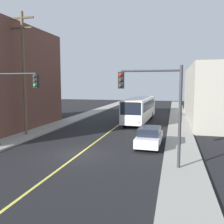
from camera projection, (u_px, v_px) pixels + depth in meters
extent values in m
plane|color=black|center=(79.00, 154.00, 18.25)|extent=(120.00, 120.00, 0.00)
cube|color=gray|center=(53.00, 126.00, 29.62)|extent=(2.50, 90.00, 0.15)
cube|color=gray|center=(180.00, 132.00, 26.15)|extent=(2.50, 90.00, 0.15)
cube|color=#D8CC4C|center=(121.00, 123.00, 32.72)|extent=(0.16, 60.00, 0.01)
cube|color=black|center=(25.00, 117.00, 26.28)|extent=(0.06, 12.15, 1.30)
cube|color=black|center=(24.00, 87.00, 25.92)|extent=(0.06, 12.15, 1.30)
cube|color=black|center=(23.00, 55.00, 25.56)|extent=(0.06, 12.15, 1.30)
cube|color=black|center=(188.00, 108.00, 36.20)|extent=(0.06, 16.68, 1.30)
cube|color=black|center=(188.00, 86.00, 35.84)|extent=(0.06, 16.68, 1.30)
cube|color=silver|center=(140.00, 108.00, 33.36)|extent=(3.03, 12.09, 2.75)
cube|color=black|center=(131.00, 109.00, 27.59)|extent=(2.35, 0.17, 1.40)
cube|color=black|center=(147.00, 101.00, 38.99)|extent=(2.30, 0.17, 1.10)
cube|color=black|center=(131.00, 104.00, 33.65)|extent=(0.47, 10.19, 1.10)
cube|color=black|center=(149.00, 105.00, 32.95)|extent=(0.47, 10.19, 1.10)
cube|color=orange|center=(131.00, 103.00, 27.54)|extent=(1.79, 0.13, 0.30)
sphere|color=#F9D872|center=(123.00, 121.00, 27.97)|extent=(0.24, 0.24, 0.24)
sphere|color=#F9D872|center=(138.00, 122.00, 27.47)|extent=(0.24, 0.24, 0.24)
cylinder|color=black|center=(124.00, 122.00, 29.81)|extent=(0.34, 1.01, 1.00)
cylinder|color=black|center=(143.00, 123.00, 29.19)|extent=(0.34, 1.01, 1.00)
cylinder|color=black|center=(136.00, 115.00, 37.16)|extent=(0.34, 1.01, 1.00)
cylinder|color=black|center=(152.00, 115.00, 36.53)|extent=(0.34, 1.01, 1.00)
cube|color=silver|center=(149.00, 139.00, 20.20)|extent=(1.93, 4.45, 0.70)
cube|color=black|center=(150.00, 131.00, 20.13)|extent=(1.69, 2.51, 0.60)
cylinder|color=black|center=(136.00, 147.00, 19.02)|extent=(0.24, 0.65, 0.64)
cylinder|color=black|center=(158.00, 148.00, 18.59)|extent=(0.24, 0.65, 0.64)
cylinder|color=black|center=(142.00, 139.00, 21.89)|extent=(0.24, 0.65, 0.64)
cylinder|color=black|center=(161.00, 140.00, 21.47)|extent=(0.24, 0.65, 0.64)
cylinder|color=brown|center=(24.00, 74.00, 23.96)|extent=(0.28, 0.28, 11.66)
cube|color=#4C3D2D|center=(22.00, 18.00, 23.37)|extent=(2.40, 0.16, 0.16)
cube|color=#4C3D2D|center=(22.00, 28.00, 23.48)|extent=(2.00, 0.16, 0.16)
cylinder|color=#2D2D33|center=(15.00, 74.00, 19.03)|extent=(3.50, 0.12, 0.12)
cube|color=black|center=(36.00, 81.00, 18.67)|extent=(0.32, 0.36, 1.00)
sphere|color=#2D2D2D|center=(34.00, 77.00, 18.46)|extent=(0.22, 0.22, 0.22)
sphere|color=#2D2D2D|center=(35.00, 81.00, 18.49)|extent=(0.22, 0.22, 0.22)
sphere|color=green|center=(35.00, 85.00, 18.53)|extent=(0.22, 0.22, 0.22)
cylinder|color=#2D2D33|center=(180.00, 117.00, 14.54)|extent=(0.18, 0.18, 6.00)
cylinder|color=#2D2D33|center=(150.00, 71.00, 14.65)|extent=(3.50, 0.12, 0.12)
cube|color=black|center=(121.00, 80.00, 15.13)|extent=(0.32, 0.36, 1.00)
sphere|color=red|center=(120.00, 75.00, 14.91)|extent=(0.22, 0.22, 0.22)
sphere|color=#2D2D2D|center=(120.00, 80.00, 14.95)|extent=(0.22, 0.22, 0.22)
sphere|color=#2D2D2D|center=(120.00, 86.00, 14.99)|extent=(0.22, 0.22, 0.22)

